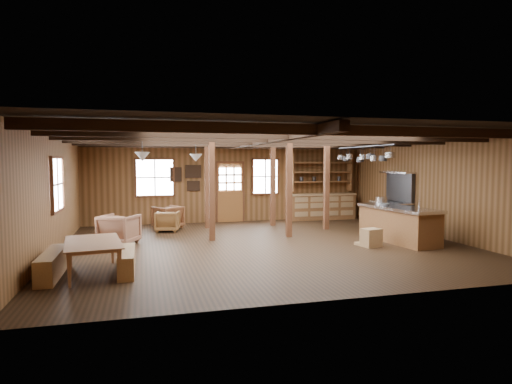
{
  "coord_description": "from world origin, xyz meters",
  "views": [
    {
      "loc": [
        -3.0,
        -10.42,
        2.12
      ],
      "look_at": [
        0.05,
        1.07,
        1.29
      ],
      "focal_mm": 30.0,
      "sensor_mm": 36.0,
      "label": 1
    }
  ],
  "objects_px": {
    "armchair_b": "(168,221)",
    "armchair_c": "(119,229)",
    "kitchen_island": "(398,224)",
    "commercial_range": "(392,210)",
    "armchair_a": "(168,217)",
    "dining_table": "(95,258)"
  },
  "relations": [
    {
      "from": "armchair_b",
      "to": "armchair_c",
      "type": "bearing_deg",
      "value": 67.65
    },
    {
      "from": "commercial_range",
      "to": "armchair_a",
      "type": "relative_size",
      "value": 2.28
    },
    {
      "from": "kitchen_island",
      "to": "armchair_b",
      "type": "xyz_separation_m",
      "value": [
        -5.86,
        3.28,
        -0.16
      ]
    },
    {
      "from": "kitchen_island",
      "to": "armchair_b",
      "type": "height_order",
      "value": "kitchen_island"
    },
    {
      "from": "kitchen_island",
      "to": "dining_table",
      "type": "distance_m",
      "value": 7.62
    },
    {
      "from": "dining_table",
      "to": "armchair_c",
      "type": "bearing_deg",
      "value": -13.7
    },
    {
      "from": "commercial_range",
      "to": "kitchen_island",
      "type": "bearing_deg",
      "value": -118.47
    },
    {
      "from": "kitchen_island",
      "to": "armchair_b",
      "type": "distance_m",
      "value": 6.72
    },
    {
      "from": "kitchen_island",
      "to": "dining_table",
      "type": "xyz_separation_m",
      "value": [
        -7.48,
        -1.44,
        -0.17
      ]
    },
    {
      "from": "commercial_range",
      "to": "armchair_a",
      "type": "bearing_deg",
      "value": 164.27
    },
    {
      "from": "armchair_b",
      "to": "armchair_c",
      "type": "height_order",
      "value": "armchair_c"
    },
    {
      "from": "commercial_range",
      "to": "armchair_b",
      "type": "bearing_deg",
      "value": 169.4
    },
    {
      "from": "armchair_c",
      "to": "commercial_range",
      "type": "bearing_deg",
      "value": -149.61
    },
    {
      "from": "armchair_b",
      "to": "armchair_c",
      "type": "relative_size",
      "value": 0.8
    },
    {
      "from": "kitchen_island",
      "to": "armchair_a",
      "type": "xyz_separation_m",
      "value": [
        -5.82,
        3.92,
        -0.11
      ]
    },
    {
      "from": "kitchen_island",
      "to": "armchair_a",
      "type": "distance_m",
      "value": 7.02
    },
    {
      "from": "kitchen_island",
      "to": "armchair_c",
      "type": "xyz_separation_m",
      "value": [
        -7.19,
        1.46,
        -0.08
      ]
    },
    {
      "from": "armchair_a",
      "to": "armchair_b",
      "type": "bearing_deg",
      "value": 52.58
    },
    {
      "from": "armchair_a",
      "to": "armchair_b",
      "type": "height_order",
      "value": "armchair_a"
    },
    {
      "from": "commercial_range",
      "to": "dining_table",
      "type": "bearing_deg",
      "value": -158.18
    },
    {
      "from": "dining_table",
      "to": "armchair_a",
      "type": "relative_size",
      "value": 2.22
    },
    {
      "from": "kitchen_island",
      "to": "armchair_c",
      "type": "height_order",
      "value": "kitchen_island"
    }
  ]
}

